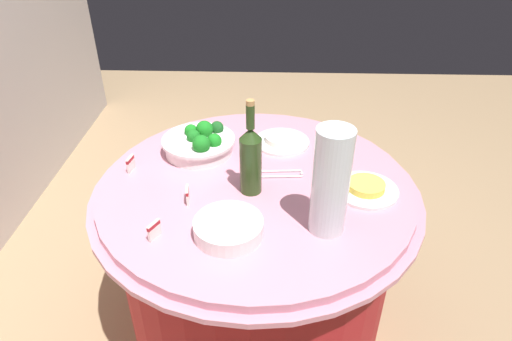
{
  "coord_description": "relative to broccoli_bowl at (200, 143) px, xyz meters",
  "views": [
    {
      "loc": [
        -1.32,
        -0.04,
        1.65
      ],
      "look_at": [
        0.0,
        0.0,
        0.79
      ],
      "focal_mm": 31.88,
      "sensor_mm": 36.0,
      "label": 1
    }
  ],
  "objects": [
    {
      "name": "ground_plane",
      "position": [
        -0.2,
        -0.22,
        -0.78
      ],
      "size": [
        6.0,
        6.0,
        0.0
      ],
      "primitive_type": "plane",
      "color": "#9E7F5B"
    },
    {
      "name": "decorative_fruit_vase",
      "position": [
        -0.43,
        -0.45,
        0.11
      ],
      "size": [
        0.11,
        0.11,
        0.34
      ],
      "color": "silver",
      "rests_on": "buffet_table"
    },
    {
      "name": "wine_bottle",
      "position": [
        -0.25,
        -0.21,
        0.09
      ],
      "size": [
        0.07,
        0.07,
        0.34
      ],
      "color": "#263D17",
      "rests_on": "buffet_table"
    },
    {
      "name": "broccoli_bowl",
      "position": [
        0.0,
        0.0,
        0.0
      ],
      "size": [
        0.28,
        0.28,
        0.12
      ],
      "color": "white",
      "rests_on": "buffet_table"
    },
    {
      "name": "plate_stack",
      "position": [
        -0.48,
        -0.15,
        -0.02
      ],
      "size": [
        0.21,
        0.21,
        0.05
      ],
      "color": "white",
      "rests_on": "buffet_table"
    },
    {
      "name": "food_plate_rice",
      "position": [
        0.08,
        -0.32,
        -0.03
      ],
      "size": [
        0.22,
        0.22,
        0.03
      ],
      "color": "white",
      "rests_on": "buffet_table"
    },
    {
      "name": "label_placard_rear",
      "position": [
        -0.32,
        -0.0,
        -0.01
      ],
      "size": [
        0.05,
        0.02,
        0.05
      ],
      "color": "white",
      "rests_on": "buffet_table"
    },
    {
      "name": "food_plate_fried_egg",
      "position": [
        -0.24,
        -0.6,
        -0.03
      ],
      "size": [
        0.22,
        0.22,
        0.04
      ],
      "color": "white",
      "rests_on": "buffet_table"
    },
    {
      "name": "label_placard_mid",
      "position": [
        -0.5,
        0.07,
        -0.01
      ],
      "size": [
        0.05,
        0.03,
        0.05
      ],
      "color": "white",
      "rests_on": "buffet_table"
    },
    {
      "name": "buffet_table",
      "position": [
        -0.2,
        -0.22,
        -0.41
      ],
      "size": [
        1.16,
        1.16,
        0.74
      ],
      "color": "maroon",
      "rests_on": "ground_plane"
    },
    {
      "name": "label_placard_front",
      "position": [
        -0.13,
        0.24,
        -0.01
      ],
      "size": [
        0.05,
        0.02,
        0.05
      ],
      "color": "white",
      "rests_on": "buffet_table"
    },
    {
      "name": "serving_tongs",
      "position": [
        -0.14,
        -0.31,
        -0.04
      ],
      "size": [
        0.06,
        0.17,
        0.01
      ],
      "color": "silver",
      "rests_on": "buffet_table"
    }
  ]
}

